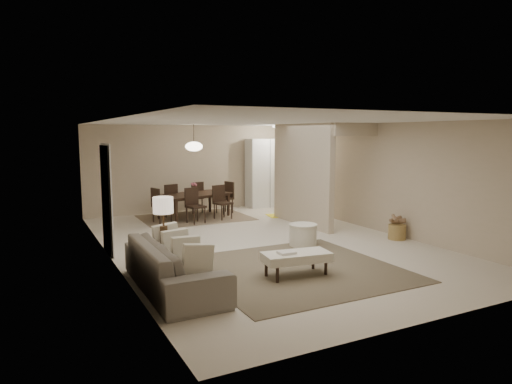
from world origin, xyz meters
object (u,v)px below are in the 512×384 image
pantry_cabinet (266,173)px  dining_table (195,206)px  ottoman_bench (296,257)px  round_pouf (303,235)px  sofa (174,266)px  side_table (164,260)px  wicker_basket (397,232)px

pantry_cabinet → dining_table: (-2.62, -0.84, -0.72)m
pantry_cabinet → ottoman_bench: bearing=-114.3°
round_pouf → dining_table: bearing=102.9°
sofa → side_table: (0.05, 0.68, -0.09)m
side_table → wicker_basket: side_table is taller
wicker_basket → round_pouf: bearing=168.5°
ottoman_bench → side_table: (-1.86, 0.98, -0.05)m
sofa → round_pouf: size_ratio=4.19×
pantry_cabinet → wicker_basket: size_ratio=5.62×
round_pouf → ottoman_bench: bearing=-125.9°
dining_table → sofa: bearing=-127.5°
wicker_basket → dining_table: (-3.02, 4.37, 0.17)m
sofa → wicker_basket: sofa is taller
pantry_cabinet → ottoman_bench: 7.06m
ottoman_bench → side_table: 2.10m
wicker_basket → dining_table: dining_table is taller
round_pouf → dining_table: (-0.90, 3.94, 0.11)m
wicker_basket → dining_table: 5.32m
wicker_basket → ottoman_bench: bearing=-160.2°
pantry_cabinet → ottoman_bench: (-2.89, -6.40, -0.74)m
pantry_cabinet → wicker_basket: 5.30m
sofa → round_pouf: bearing=-66.9°
sofa → ottoman_bench: (1.91, -0.30, -0.04)m
ottoman_bench → side_table: side_table is taller
ottoman_bench → sofa: bearing=178.7°
ottoman_bench → wicker_basket: (3.29, 1.19, -0.15)m
dining_table → ottoman_bench: bearing=-107.7°
round_pouf → wicker_basket: bearing=-11.5°
ottoman_bench → side_table: bearing=159.8°
ottoman_bench → wicker_basket: bearing=27.4°
ottoman_bench → side_table: size_ratio=2.21×
side_table → dining_table: (2.13, 4.58, 0.07)m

